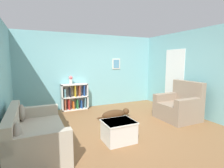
% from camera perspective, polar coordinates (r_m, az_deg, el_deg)
% --- Properties ---
extents(ground_plane, '(14.00, 14.00, 0.00)m').
position_cam_1_polar(ground_plane, '(4.61, 2.14, -13.68)').
color(ground_plane, brown).
extents(wall_back, '(5.60, 0.13, 2.60)m').
position_cam_1_polar(wall_back, '(6.39, -6.94, 4.25)').
color(wall_back, '#7AB7BC').
rests_on(wall_back, ground_plane).
extents(wall_right, '(0.16, 5.00, 2.60)m').
position_cam_1_polar(wall_right, '(5.92, 24.75, 3.26)').
color(wall_right, '#7AB7BC').
rests_on(wall_right, ground_plane).
extents(couch, '(0.96, 1.80, 0.81)m').
position_cam_1_polar(couch, '(3.70, -24.06, -14.98)').
color(couch, '#B7AD99').
rests_on(couch, ground_plane).
extents(bookshelf, '(0.89, 0.29, 0.89)m').
position_cam_1_polar(bookshelf, '(6.14, -12.16, -4.22)').
color(bookshelf, silver).
rests_on(bookshelf, ground_plane).
extents(recliner_chair, '(0.95, 1.03, 1.09)m').
position_cam_1_polar(recliner_chair, '(5.41, 21.06, -6.83)').
color(recliner_chair, gray).
rests_on(recliner_chair, ground_plane).
extents(coffee_table, '(0.64, 0.54, 0.44)m').
position_cam_1_polar(coffee_table, '(3.75, 2.22, -14.95)').
color(coffee_table, silver).
rests_on(coffee_table, ground_plane).
extents(dog, '(1.01, 0.23, 0.26)m').
position_cam_1_polar(dog, '(5.15, 1.06, -9.73)').
color(dog, '#472D19').
rests_on(dog, ground_plane).
extents(vase, '(0.13, 0.13, 0.28)m').
position_cam_1_polar(vase, '(6.01, -13.31, 1.48)').
color(vase, silver).
rests_on(vase, bookshelf).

